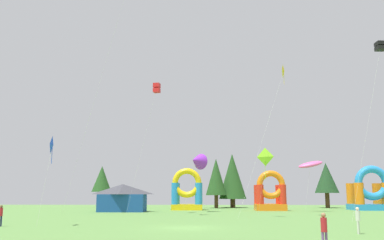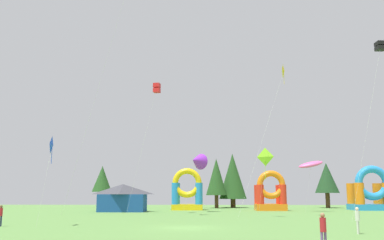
{
  "view_description": "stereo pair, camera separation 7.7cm",
  "coord_description": "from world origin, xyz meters",
  "px_view_note": "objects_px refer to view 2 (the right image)",
  "views": [
    {
      "loc": [
        1.49,
        -31.93,
        2.55
      ],
      "look_at": [
        0.0,
        13.69,
        10.43
      ],
      "focal_mm": 39.49,
      "sensor_mm": 36.0,
      "label": 1
    },
    {
      "loc": [
        1.57,
        -31.92,
        2.55
      ],
      "look_at": [
        0.0,
        13.69,
        10.43
      ],
      "focal_mm": 39.49,
      "sensor_mm": 36.0,
      "label": 2
    }
  ],
  "objects_px": {
    "kite_purple_delta": "(197,161)",
    "kite_pink_parafoil": "(311,164)",
    "person_left_edge": "(323,228)",
    "person_far_side": "(357,218)",
    "kite_red_box": "(157,88)",
    "kite_yellow_diamond": "(284,72)",
    "inflatable_orange_dome": "(370,194)",
    "person_near_camera": "(1,214)",
    "kite_blue_diamond": "(53,146)",
    "inflatable_red_slide": "(187,194)",
    "inflatable_yellow_castle": "(271,196)",
    "kite_black_box": "(381,46)",
    "festival_tent": "(123,198)",
    "kite_lime_diamond": "(265,158)"
  },
  "relations": [
    {
      "from": "kite_purple_delta",
      "to": "kite_pink_parafoil",
      "type": "bearing_deg",
      "value": 7.36
    },
    {
      "from": "person_left_edge",
      "to": "person_far_side",
      "type": "height_order",
      "value": "person_far_side"
    },
    {
      "from": "kite_red_box",
      "to": "person_left_edge",
      "type": "height_order",
      "value": "kite_red_box"
    },
    {
      "from": "kite_purple_delta",
      "to": "kite_yellow_diamond",
      "type": "distance_m",
      "value": 17.37
    },
    {
      "from": "kite_red_box",
      "to": "kite_yellow_diamond",
      "type": "relative_size",
      "value": 0.98
    },
    {
      "from": "kite_red_box",
      "to": "person_left_edge",
      "type": "bearing_deg",
      "value": -70.16
    },
    {
      "from": "inflatable_orange_dome",
      "to": "person_near_camera",
      "type": "bearing_deg",
      "value": -141.73
    },
    {
      "from": "kite_blue_diamond",
      "to": "person_near_camera",
      "type": "height_order",
      "value": "kite_blue_diamond"
    },
    {
      "from": "inflatable_red_slide",
      "to": "inflatable_yellow_castle",
      "type": "relative_size",
      "value": 1.08
    },
    {
      "from": "kite_yellow_diamond",
      "to": "kite_black_box",
      "type": "xyz_separation_m",
      "value": [
        7.77,
        -7.32,
        0.36
      ]
    },
    {
      "from": "kite_purple_delta",
      "to": "kite_red_box",
      "type": "distance_m",
      "value": 11.36
    },
    {
      "from": "kite_blue_diamond",
      "to": "inflatable_red_slide",
      "type": "distance_m",
      "value": 33.13
    },
    {
      "from": "kite_black_box",
      "to": "festival_tent",
      "type": "relative_size",
      "value": 2.69
    },
    {
      "from": "person_left_edge",
      "to": "festival_tent",
      "type": "bearing_deg",
      "value": 113.5
    },
    {
      "from": "kite_lime_diamond",
      "to": "kite_pink_parafoil",
      "type": "relative_size",
      "value": 0.96
    },
    {
      "from": "person_left_edge",
      "to": "person_near_camera",
      "type": "distance_m",
      "value": 24.78
    },
    {
      "from": "person_left_edge",
      "to": "festival_tent",
      "type": "distance_m",
      "value": 42.04
    },
    {
      "from": "festival_tent",
      "to": "person_left_edge",
      "type": "bearing_deg",
      "value": -66.45
    },
    {
      "from": "person_left_edge",
      "to": "kite_lime_diamond",
      "type": "bearing_deg",
      "value": 87.82
    },
    {
      "from": "kite_black_box",
      "to": "person_far_side",
      "type": "distance_m",
      "value": 20.3
    },
    {
      "from": "kite_lime_diamond",
      "to": "inflatable_yellow_castle",
      "type": "height_order",
      "value": "kite_lime_diamond"
    },
    {
      "from": "kite_blue_diamond",
      "to": "kite_lime_diamond",
      "type": "height_order",
      "value": "kite_lime_diamond"
    },
    {
      "from": "kite_black_box",
      "to": "person_near_camera",
      "type": "height_order",
      "value": "kite_black_box"
    },
    {
      "from": "kite_blue_diamond",
      "to": "kite_black_box",
      "type": "relative_size",
      "value": 0.4
    },
    {
      "from": "kite_pink_parafoil",
      "to": "kite_yellow_diamond",
      "type": "bearing_deg",
      "value": -113.52
    },
    {
      "from": "kite_red_box",
      "to": "kite_black_box",
      "type": "height_order",
      "value": "kite_black_box"
    },
    {
      "from": "person_near_camera",
      "to": "inflatable_yellow_castle",
      "type": "distance_m",
      "value": 39.32
    },
    {
      "from": "festival_tent",
      "to": "inflatable_red_slide",
      "type": "bearing_deg",
      "value": 34.94
    },
    {
      "from": "kite_blue_diamond",
      "to": "kite_red_box",
      "type": "distance_m",
      "value": 22.04
    },
    {
      "from": "kite_lime_diamond",
      "to": "person_near_camera",
      "type": "distance_m",
      "value": 26.04
    },
    {
      "from": "person_far_side",
      "to": "inflatable_orange_dome",
      "type": "relative_size",
      "value": 0.25
    },
    {
      "from": "kite_pink_parafoil",
      "to": "festival_tent",
      "type": "relative_size",
      "value": 1.17
    },
    {
      "from": "kite_lime_diamond",
      "to": "kite_pink_parafoil",
      "type": "height_order",
      "value": "kite_pink_parafoil"
    },
    {
      "from": "kite_pink_parafoil",
      "to": "kite_blue_diamond",
      "type": "bearing_deg",
      "value": -135.37
    },
    {
      "from": "kite_pink_parafoil",
      "to": "person_left_edge",
      "type": "height_order",
      "value": "kite_pink_parafoil"
    },
    {
      "from": "kite_purple_delta",
      "to": "inflatable_yellow_castle",
      "type": "height_order",
      "value": "kite_purple_delta"
    },
    {
      "from": "kite_lime_diamond",
      "to": "person_near_camera",
      "type": "bearing_deg",
      "value": -150.15
    },
    {
      "from": "kite_blue_diamond",
      "to": "person_left_edge",
      "type": "distance_m",
      "value": 22.29
    },
    {
      "from": "kite_red_box",
      "to": "kite_yellow_diamond",
      "type": "xyz_separation_m",
      "value": [
        15.07,
        -5.69,
        0.26
      ]
    },
    {
      "from": "person_far_side",
      "to": "inflatable_red_slide",
      "type": "height_order",
      "value": "inflatable_red_slide"
    },
    {
      "from": "festival_tent",
      "to": "person_far_side",
      "type": "bearing_deg",
      "value": -55.82
    },
    {
      "from": "kite_red_box",
      "to": "person_near_camera",
      "type": "bearing_deg",
      "value": -116.79
    },
    {
      "from": "kite_lime_diamond",
      "to": "kite_black_box",
      "type": "distance_m",
      "value": 15.86
    },
    {
      "from": "kite_lime_diamond",
      "to": "kite_blue_diamond",
      "type": "bearing_deg",
      "value": -145.44
    },
    {
      "from": "person_left_edge",
      "to": "inflatable_red_slide",
      "type": "distance_m",
      "value": 45.31
    },
    {
      "from": "kite_lime_diamond",
      "to": "kite_yellow_diamond",
      "type": "bearing_deg",
      "value": 15.2
    },
    {
      "from": "kite_purple_delta",
      "to": "inflatable_orange_dome",
      "type": "xyz_separation_m",
      "value": [
        25.64,
        7.55,
        -4.38
      ]
    },
    {
      "from": "person_far_side",
      "to": "inflatable_orange_dome",
      "type": "distance_m",
      "value": 39.91
    },
    {
      "from": "inflatable_orange_dome",
      "to": "festival_tent",
      "type": "bearing_deg",
      "value": -170.35
    },
    {
      "from": "kite_lime_diamond",
      "to": "inflatable_red_slide",
      "type": "height_order",
      "value": "kite_lime_diamond"
    }
  ]
}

